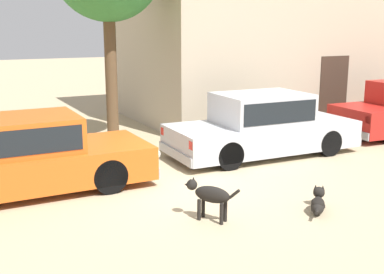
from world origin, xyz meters
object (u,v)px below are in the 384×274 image
(parked_sedan_nearest, at_px, (20,155))
(stray_dog_spotted, at_px, (209,195))
(parked_sedan_second, at_px, (262,125))
(stray_dog_tan, at_px, (318,202))

(parked_sedan_nearest, distance_m, stray_dog_spotted, 3.64)
(parked_sedan_nearest, xyz_separation_m, stray_dog_spotted, (2.36, -2.75, -0.28))
(parked_sedan_nearest, xyz_separation_m, parked_sedan_second, (5.45, 0.18, 0.03))
(parked_sedan_second, distance_m, stray_dog_spotted, 4.27)
(stray_dog_tan, bearing_deg, parked_sedan_second, 23.01)
(parked_sedan_nearest, distance_m, parked_sedan_second, 5.46)
(stray_dog_spotted, relative_size, stray_dog_tan, 1.11)
(stray_dog_spotted, distance_m, stray_dog_tan, 1.85)
(parked_sedan_second, relative_size, stray_dog_spotted, 5.64)
(parked_sedan_nearest, height_order, stray_dog_tan, parked_sedan_nearest)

